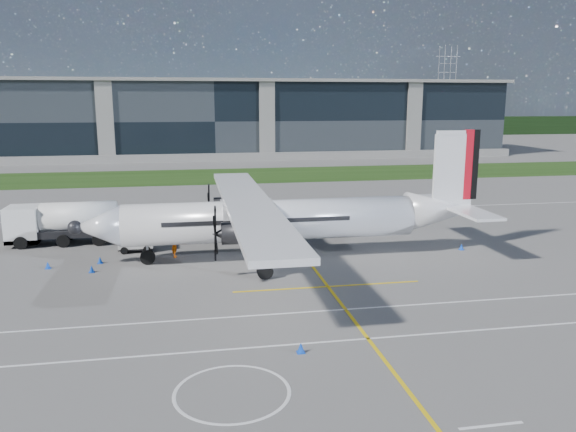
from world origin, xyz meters
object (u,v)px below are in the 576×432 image
at_px(safety_cone_fwd, 48,265).
at_px(safety_cone_nose_stbd, 100,260).
at_px(pylon_east, 446,90).
at_px(turboprop_aircraft, 286,196).
at_px(safety_cone_portwing, 301,348).
at_px(safety_cone_tail, 461,247).
at_px(safety_cone_nose_port, 92,269).
at_px(safety_cone_stbdwing, 226,215).
at_px(ground_crew_person, 175,243).
at_px(fuel_tanker_truck, 55,223).
at_px(baggage_tug, 136,241).

distance_m(safety_cone_fwd, safety_cone_nose_stbd, 3.46).
height_order(pylon_east, turboprop_aircraft, pylon_east).
height_order(safety_cone_portwing, safety_cone_tail, same).
distance_m(safety_cone_nose_port, safety_cone_stbdwing, 19.75).
distance_m(safety_cone_fwd, safety_cone_tail, 30.74).
bearing_deg(turboprop_aircraft, safety_cone_stbdwing, 102.10).
bearing_deg(safety_cone_nose_stbd, ground_crew_person, 7.62).
relative_size(turboprop_aircraft, fuel_tanker_truck, 3.43).
bearing_deg(pylon_east, turboprop_aircraft, -119.26).
distance_m(baggage_tug, ground_crew_person, 3.76).
xyz_separation_m(baggage_tug, safety_cone_nose_port, (-2.54, -5.11, -0.59)).
bearing_deg(safety_cone_portwing, fuel_tanker_truck, 123.80).
bearing_deg(baggage_tug, fuel_tanker_truck, 151.85).
xyz_separation_m(ground_crew_person, safety_cone_fwd, (-8.67, -1.41, -0.82)).
xyz_separation_m(turboprop_aircraft, safety_cone_nose_port, (-13.65, -1.26, -4.41)).
xyz_separation_m(baggage_tug, safety_cone_nose_stbd, (-2.29, -2.98, -0.59)).
height_order(ground_crew_person, safety_cone_nose_stbd, ground_crew_person).
relative_size(safety_cone_stbdwing, safety_cone_portwing, 1.00).
distance_m(turboprop_aircraft, safety_cone_fwd, 17.36).
bearing_deg(fuel_tanker_truck, safety_cone_nose_port, -64.83).
height_order(pylon_east, fuel_tanker_truck, pylon_east).
distance_m(safety_cone_nose_stbd, safety_cone_tail, 27.37).
xyz_separation_m(safety_cone_nose_stbd, safety_cone_tail, (27.35, -1.13, 0.00)).
xyz_separation_m(baggage_tug, safety_cone_portwing, (9.02, -19.81, -0.59)).
xyz_separation_m(safety_cone_fwd, safety_cone_nose_stbd, (3.39, 0.70, 0.00)).
bearing_deg(safety_cone_portwing, safety_cone_nose_port, 128.19).
distance_m(turboprop_aircraft, safety_cone_nose_stbd, 14.14).
height_order(turboprop_aircraft, baggage_tug, turboprop_aircraft).
relative_size(safety_cone_portwing, safety_cone_tail, 1.00).
bearing_deg(baggage_tug, safety_cone_stbdwing, 56.47).
bearing_deg(fuel_tanker_truck, ground_crew_person, -31.19).
bearing_deg(safety_cone_nose_port, turboprop_aircraft, 5.27).
relative_size(ground_crew_person, safety_cone_nose_stbd, 4.28).
distance_m(turboprop_aircraft, safety_cone_nose_port, 14.40).
height_order(turboprop_aircraft, safety_cone_nose_port, turboprop_aircraft).
distance_m(baggage_tug, safety_cone_nose_port, 5.74).
bearing_deg(safety_cone_fwd, safety_cone_tail, -0.81).
height_order(turboprop_aircraft, safety_cone_tail, turboprop_aircraft).
bearing_deg(ground_crew_person, safety_cone_portwing, -156.90).
distance_m(safety_cone_portwing, safety_cone_tail, 22.44).
height_order(safety_cone_stbdwing, safety_cone_tail, same).
relative_size(baggage_tug, safety_cone_portwing, 5.57).
height_order(pylon_east, baggage_tug, pylon_east).
relative_size(baggage_tug, ground_crew_person, 1.30).
relative_size(pylon_east, ground_crew_person, 14.02).
relative_size(pylon_east, fuel_tanker_truck, 3.31).
xyz_separation_m(turboprop_aircraft, ground_crew_person, (-8.12, 1.58, -3.59)).
bearing_deg(pylon_east, safety_cone_stbdwing, -123.06).
distance_m(turboprop_aircraft, safety_cone_tail, 14.63).
xyz_separation_m(pylon_east, safety_cone_portwing, (-85.56, -164.92, -14.75)).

